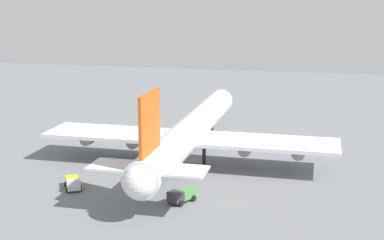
{
  "coord_description": "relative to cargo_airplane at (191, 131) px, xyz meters",
  "views": [
    {
      "loc": [
        -103.14,
        -24.93,
        32.83
      ],
      "look_at": [
        0.0,
        0.0,
        8.55
      ],
      "focal_mm": 49.92,
      "sensor_mm": 36.0,
      "label": 1
    }
  ],
  "objects": [
    {
      "name": "maintenance_van",
      "position": [
        -21.11,
        16.34,
        -5.28
      ],
      "size": [
        5.46,
        4.54,
        2.2
      ],
      "color": "silver",
      "rests_on": "ground_plane"
    },
    {
      "name": "cargo_airplane",
      "position": [
        0.0,
        0.0,
        0.0
      ],
      "size": [
        71.08,
        58.91,
        19.0
      ],
      "color": "silver",
      "rests_on": "ground_plane"
    },
    {
      "name": "safety_cone_nose",
      "position": [
        32.51,
        1.77,
        -6.06
      ],
      "size": [
        0.51,
        0.51,
        0.73
      ],
      "primitive_type": "cone",
      "color": "orange",
      "rests_on": "ground_plane"
    },
    {
      "name": "ground_plane",
      "position": [
        0.52,
        0.0,
        -6.42
      ],
      "size": [
        284.33,
        284.33,
        0.0
      ],
      "primitive_type": "plane",
      "color": "slate"
    },
    {
      "name": "cargo_loader",
      "position": [
        -22.64,
        -3.82,
        -5.22
      ],
      "size": [
        5.48,
        4.32,
        2.17
      ],
      "color": "#333338",
      "rests_on": "ground_plane"
    }
  ]
}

